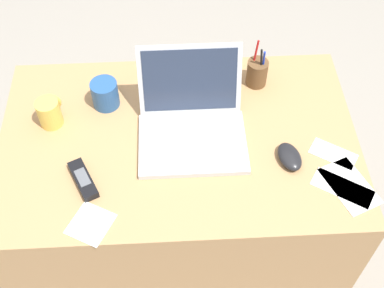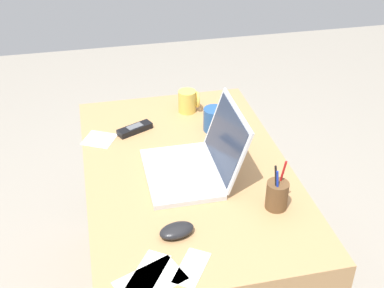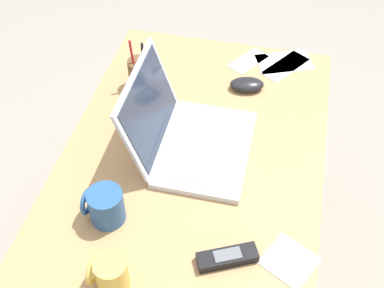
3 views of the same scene
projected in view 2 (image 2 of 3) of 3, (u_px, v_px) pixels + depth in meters
name	position (u px, v px, depth m)	size (l,w,h in m)	color
desk	(188.00, 242.00, 1.99)	(1.12, 0.72, 0.72)	tan
laptop	(196.00, 162.00, 1.74)	(0.33, 0.32, 0.24)	silver
computer_mouse	(177.00, 230.00, 1.50)	(0.07, 0.11, 0.03)	black
coffee_mug_white	(215.00, 119.00, 1.99)	(0.09, 0.10, 0.09)	#26518C
coffee_mug_tall	(188.00, 101.00, 2.12)	(0.07, 0.09, 0.09)	#E0BC4C
cordless_phone	(135.00, 129.00, 2.00)	(0.10, 0.15, 0.03)	black
pen_holder	(277.00, 195.00, 1.59)	(0.07, 0.07, 0.17)	brown
paper_note_near_laptop	(150.00, 281.00, 1.36)	(0.11, 0.18, 0.00)	white
paper_note_left	(99.00, 139.00, 1.95)	(0.11, 0.11, 0.00)	white
paper_note_right	(147.00, 275.00, 1.37)	(0.18, 0.07, 0.00)	white
paper_note_front	(192.00, 268.00, 1.40)	(0.14, 0.07, 0.00)	white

